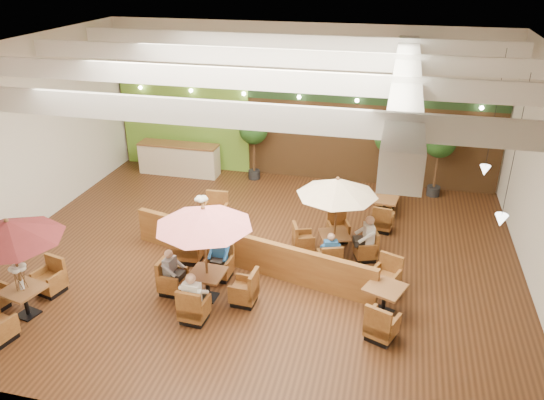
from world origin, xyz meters
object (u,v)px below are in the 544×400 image
(table_3, at_px, (203,226))
(diner_1, at_px, (219,253))
(table_4, at_px, (384,300))
(diner_2, at_px, (171,267))
(booth_divider, at_px, (247,253))
(table_0, at_px, (10,247))
(table_2, at_px, (336,202))
(topiary_0, at_px, (254,133))
(table_1, at_px, (205,236))
(topiary_1, at_px, (390,141))
(diner_3, at_px, (330,248))
(topiary_2, at_px, (440,145))
(table_5, at_px, (384,209))
(service_counter, at_px, (179,159))
(diner_4, at_px, (367,234))
(diner_0, at_px, (193,292))

(table_3, relative_size, diner_1, 3.85)
(table_4, bearing_deg, diner_2, -154.01)
(booth_divider, distance_m, table_4, 3.74)
(diner_2, bearing_deg, table_0, -54.09)
(table_2, bearing_deg, topiary_0, 106.25)
(table_1, height_order, topiary_1, topiary_1)
(table_1, relative_size, topiary_0, 1.04)
(table_3, bearing_deg, table_2, 0.11)
(table_2, relative_size, table_3, 0.87)
(booth_divider, relative_size, topiary_0, 2.97)
(table_0, relative_size, table_2, 1.04)
(booth_divider, relative_size, diner_2, 9.59)
(table_1, distance_m, diner_3, 3.39)
(topiary_2, distance_m, diner_1, 8.63)
(table_4, height_order, table_5, table_4)
(booth_divider, height_order, table_3, table_3)
(topiary_1, distance_m, diner_2, 8.94)
(service_counter, xyz_separation_m, booth_divider, (4.33, -5.80, -0.10))
(booth_divider, distance_m, table_2, 2.69)
(diner_3, xyz_separation_m, diner_4, (0.86, 0.86, 0.05))
(topiary_2, relative_size, diner_1, 3.41)
(table_1, distance_m, table_5, 6.74)
(table_5, distance_m, diner_4, 2.69)
(diner_3, bearing_deg, table_5, 54.42)
(booth_divider, relative_size, table_0, 2.78)
(table_4, height_order, diner_1, diner_1)
(table_3, bearing_deg, table_0, -126.05)
(table_5, distance_m, diner_1, 5.91)
(table_5, relative_size, diner_0, 2.88)
(table_3, xyz_separation_m, diner_0, (1.06, -3.45, 0.26))
(table_4, distance_m, diner_2, 5.07)
(table_1, relative_size, diner_4, 2.90)
(service_counter, distance_m, diner_4, 8.63)
(table_2, xyz_separation_m, diner_4, (0.86, 0.00, -0.84))
(table_0, relative_size, table_4, 0.97)
(table_0, relative_size, diner_1, 3.50)
(service_counter, height_order, table_2, table_2)
(booth_divider, height_order, topiary_2, topiary_2)
(service_counter, height_order, booth_divider, service_counter)
(table_2, bearing_deg, topiary_1, 55.50)
(booth_divider, height_order, diner_4, diner_4)
(service_counter, bearing_deg, topiary_0, 4.01)
(service_counter, xyz_separation_m, table_0, (-0.10, -8.90, 1.21))
(booth_divider, relative_size, table_1, 2.85)
(table_1, relative_size, diner_0, 3.04)
(table_1, height_order, table_4, table_1)
(diner_4, bearing_deg, table_4, 178.44)
(topiary_0, distance_m, diner_0, 8.49)
(table_2, distance_m, table_4, 3.01)
(service_counter, relative_size, table_3, 1.08)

